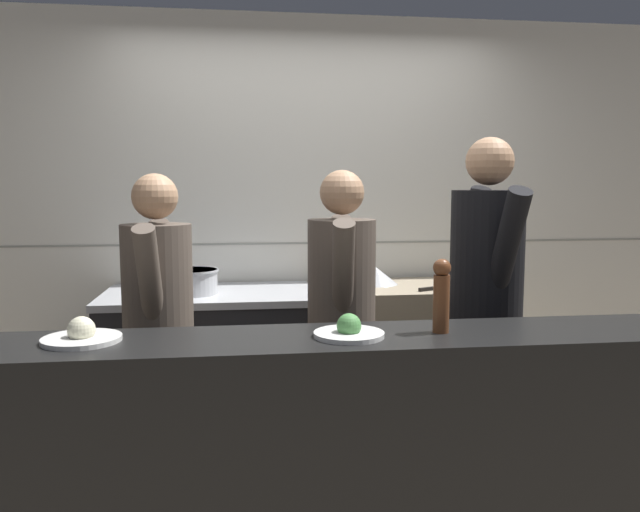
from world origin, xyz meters
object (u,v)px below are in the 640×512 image
Objects in this scene: stock_pot at (192,281)px; mixing_bowl_steel at (376,276)px; chef_sous at (341,318)px; oven_range at (211,367)px; chefs_knife at (439,288)px; chef_line at (486,297)px; chef_head_cook at (159,326)px; plated_dish_main at (82,335)px; plated_dish_appetiser at (349,331)px; pepper_mill at (441,294)px.

stock_pot reaches higher than mixing_bowl_steel.
mixing_bowl_steel is 0.17× the size of chef_sous.
chefs_knife is at bearing -7.07° from oven_range.
chef_sous is 0.91× the size of chef_line.
oven_range is at bearing 77.60° from chef_head_cook.
chef_line is (1.58, 0.01, 0.10)m from chef_head_cook.
plated_dish_main is 0.96m from plated_dish_appetiser.
mixing_bowl_steel is 0.95× the size of pepper_mill.
pepper_mill is at bearing 3.82° from plated_dish_appetiser.
plated_dish_main is 0.17× the size of chef_sous.
chef_sous is at bearing -113.11° from mixing_bowl_steel.
mixing_bowl_steel is 0.17× the size of chef_head_cook.
oven_range is at bearing 74.51° from plated_dish_main.
plated_dish_main is at bearing 178.79° from pepper_mill.
stock_pot is 1.44m from chefs_knife.
chef_line is (0.37, -0.82, 0.01)m from mixing_bowl_steel.
chef_line is (1.77, 0.64, -0.01)m from plated_dish_main.
mixing_bowl_steel is 2.02m from plated_dish_main.
plated_dish_main is at bearing -161.38° from chef_line.
pepper_mill reaches higher than chefs_knife.
stock_pot is 1.15× the size of plated_dish_appetiser.
mixing_bowl_steel is at bearing 46.23° from plated_dish_main.
pepper_mill is 0.18× the size of chef_head_cook.
mixing_bowl_steel is 0.90m from chef_line.
chef_head_cook is (-0.11, -0.70, -0.10)m from stock_pot.
oven_range is 1.09m from chef_sous.
pepper_mill is (-0.41, -1.25, 0.19)m from chefs_knife.
chef_head_cook is at bearing -98.62° from stock_pot.
plated_dish_main reaches higher than plated_dish_appetiser.
chef_sous is (0.09, 0.69, -0.10)m from plated_dish_appetiser.
chef_head_cook is 0.99× the size of chef_sous.
oven_range is 1.82m from pepper_mill.
stock_pot is 1.70m from pepper_mill.
stock_pot is 0.86× the size of chefs_knife.
mixing_bowl_steel is 1.03× the size of plated_dish_appetiser.
pepper_mill is (0.36, 0.02, 0.13)m from plated_dish_appetiser.
plated_dish_appetiser reaches higher than stock_pot.
plated_dish_appetiser is 0.70m from chef_sous.
chef_line reaches higher than pepper_mill.
chef_line is at bearing -25.05° from stock_pot.
chefs_knife is (0.33, -0.24, -0.05)m from mixing_bowl_steel.
chef_line reaches higher than chefs_knife.
chef_line reaches higher than chef_sous.
chef_line is at bearing -65.71° from mixing_bowl_steel.
chefs_knife is 0.20× the size of chef_line.
oven_range is 4.33× the size of pepper_mill.
stock_pot is 1.53m from plated_dish_appetiser.
chefs_knife is at bearing -4.32° from stock_pot.
chef_line is at bearing 40.38° from plated_dish_appetiser.
plated_dish_appetiser is 1.04m from chef_head_cook.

